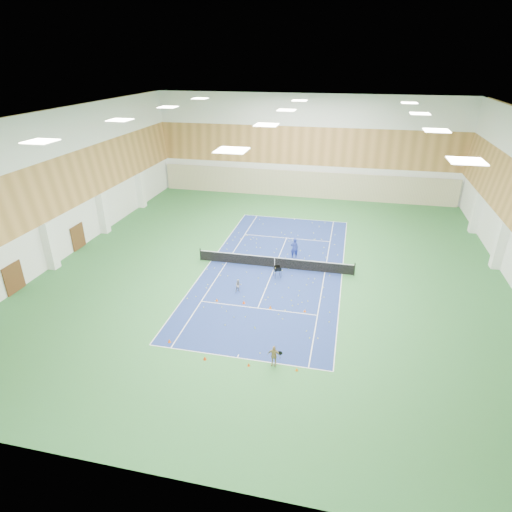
{
  "coord_description": "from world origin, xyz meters",
  "views": [
    {
      "loc": [
        5.4,
        -30.99,
        15.86
      ],
      "look_at": [
        -1.05,
        -2.3,
        2.0
      ],
      "focal_mm": 30.0,
      "sensor_mm": 36.0,
      "label": 1
    }
  ],
  "objects_px": {
    "child_apron": "(274,356)",
    "tennis_net": "(275,262)",
    "ball_cart": "(277,272)",
    "coach": "(294,248)",
    "child_court": "(238,286)"
  },
  "relations": [
    {
      "from": "tennis_net",
      "to": "child_court",
      "type": "distance_m",
      "value": 4.85
    },
    {
      "from": "coach",
      "to": "child_apron",
      "type": "relative_size",
      "value": 1.43
    },
    {
      "from": "child_apron",
      "to": "tennis_net",
      "type": "bearing_deg",
      "value": 99.29
    },
    {
      "from": "child_court",
      "to": "child_apron",
      "type": "height_order",
      "value": "child_apron"
    },
    {
      "from": "ball_cart",
      "to": "coach",
      "type": "bearing_deg",
      "value": 53.84
    },
    {
      "from": "child_apron",
      "to": "ball_cart",
      "type": "height_order",
      "value": "child_apron"
    },
    {
      "from": "child_apron",
      "to": "ball_cart",
      "type": "distance_m",
      "value": 10.5
    },
    {
      "from": "coach",
      "to": "ball_cart",
      "type": "distance_m",
      "value": 3.96
    },
    {
      "from": "coach",
      "to": "ball_cart",
      "type": "height_order",
      "value": "coach"
    },
    {
      "from": "child_court",
      "to": "child_apron",
      "type": "relative_size",
      "value": 0.79
    },
    {
      "from": "coach",
      "to": "ball_cart",
      "type": "xyz_separation_m",
      "value": [
        -0.78,
        -3.86,
        -0.44
      ]
    },
    {
      "from": "tennis_net",
      "to": "ball_cart",
      "type": "height_order",
      "value": "tennis_net"
    },
    {
      "from": "child_court",
      "to": "ball_cart",
      "type": "bearing_deg",
      "value": 13.72
    },
    {
      "from": "ball_cart",
      "to": "child_apron",
      "type": "bearing_deg",
      "value": -105.8
    },
    {
      "from": "child_court",
      "to": "child_apron",
      "type": "xyz_separation_m",
      "value": [
        4.03,
        -7.54,
        0.13
      ]
    }
  ]
}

